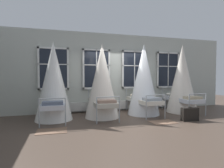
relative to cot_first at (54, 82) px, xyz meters
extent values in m
plane|color=#4C3D33|center=(2.54, -0.23, -1.28)|extent=(19.79, 19.79, 0.00)
cube|color=#B2B7AD|center=(2.54, 1.11, 0.37)|extent=(10.89, 0.10, 3.31)
cube|color=black|center=(-0.03, 1.00, 0.51)|extent=(1.17, 0.02, 1.66)
cube|color=silver|center=(-0.03, 1.00, -0.29)|extent=(1.17, 0.06, 0.07)
cube|color=silver|center=(-0.03, 1.00, 1.31)|extent=(1.17, 0.06, 0.07)
cube|color=silver|center=(-0.57, 1.00, 0.51)|extent=(0.07, 0.06, 1.66)
cube|color=silver|center=(0.52, 1.00, 0.51)|extent=(0.07, 0.06, 1.66)
cube|color=silver|center=(-0.03, 1.00, 0.51)|extent=(0.04, 0.06, 1.66)
cube|color=silver|center=(-0.03, 1.00, 0.68)|extent=(1.17, 0.06, 0.04)
cube|color=black|center=(1.69, 1.00, 0.51)|extent=(1.17, 0.02, 1.66)
cube|color=silver|center=(1.69, 1.00, -0.29)|extent=(1.17, 0.06, 0.07)
cube|color=silver|center=(1.69, 1.00, 1.31)|extent=(1.17, 0.06, 0.07)
cube|color=silver|center=(1.14, 1.00, 0.51)|extent=(0.07, 0.06, 1.66)
cube|color=silver|center=(2.23, 1.00, 0.51)|extent=(0.07, 0.06, 1.66)
cube|color=silver|center=(1.69, 1.00, 0.51)|extent=(0.04, 0.06, 1.66)
cube|color=silver|center=(1.69, 1.00, 0.68)|extent=(1.17, 0.06, 0.04)
cube|color=black|center=(3.40, 1.00, 0.51)|extent=(1.17, 0.02, 1.66)
cube|color=silver|center=(3.40, 1.00, -0.29)|extent=(1.17, 0.06, 0.07)
cube|color=silver|center=(3.40, 1.00, 1.31)|extent=(1.17, 0.06, 0.07)
cube|color=silver|center=(2.85, 1.00, 0.51)|extent=(0.07, 0.06, 1.66)
cube|color=silver|center=(3.94, 1.00, 0.51)|extent=(0.07, 0.06, 1.66)
cube|color=silver|center=(3.40, 1.00, 0.51)|extent=(0.04, 0.06, 1.66)
cube|color=silver|center=(3.40, 1.00, 0.68)|extent=(1.17, 0.06, 0.04)
cube|color=black|center=(5.11, 1.00, 0.51)|extent=(1.17, 0.02, 1.66)
cube|color=silver|center=(5.11, 1.00, -0.29)|extent=(1.17, 0.06, 0.07)
cube|color=silver|center=(5.11, 1.00, 1.31)|extent=(1.17, 0.06, 0.07)
cube|color=silver|center=(4.56, 1.00, 0.51)|extent=(0.07, 0.06, 1.66)
cube|color=silver|center=(5.65, 1.00, 0.51)|extent=(0.07, 0.06, 1.66)
cube|color=silver|center=(5.11, 1.00, 0.51)|extent=(0.04, 0.06, 1.66)
cube|color=silver|center=(5.11, 1.00, 0.68)|extent=(1.17, 0.06, 0.04)
cube|color=silver|center=(2.54, 0.98, -1.03)|extent=(5.73, 0.10, 0.36)
cylinder|color=#9EA3A8|center=(-0.35, 0.92, -0.80)|extent=(0.04, 0.04, 0.97)
cylinder|color=#9EA3A8|center=(0.38, 0.91, -0.80)|extent=(0.04, 0.04, 0.97)
cylinder|color=#9EA3A8|center=(-0.38, -0.91, -0.86)|extent=(0.04, 0.04, 0.84)
cylinder|color=#9EA3A8|center=(0.35, -0.92, -0.86)|extent=(0.04, 0.04, 0.84)
cylinder|color=#9EA3A8|center=(-0.37, 0.01, -0.81)|extent=(0.07, 1.83, 0.03)
cylinder|color=#9EA3A8|center=(0.37, -0.01, -0.81)|extent=(0.07, 1.83, 0.03)
cylinder|color=#9EA3A8|center=(0.02, 0.91, -0.31)|extent=(0.74, 0.05, 0.03)
cylinder|color=#9EA3A8|center=(-0.02, -0.92, -0.44)|extent=(0.74, 0.05, 0.03)
cube|color=silver|center=(0.00, 0.00, -0.74)|extent=(0.79, 1.86, 0.15)
ellipsoid|color=beige|center=(0.01, 0.67, -0.59)|extent=(0.58, 0.41, 0.14)
cube|color=slate|center=(-0.01, -0.66, -0.61)|extent=(0.62, 0.37, 0.10)
cone|color=white|center=(0.00, 0.00, 0.05)|extent=(1.26, 1.26, 2.66)
cylinder|color=#9EA3A8|center=(1.32, 0.86, -0.80)|extent=(0.04, 0.04, 0.97)
cylinder|color=#9EA3A8|center=(2.06, 0.84, -0.80)|extent=(0.04, 0.04, 0.97)
cylinder|color=#9EA3A8|center=(1.29, -0.97, -0.86)|extent=(0.04, 0.04, 0.84)
cylinder|color=#9EA3A8|center=(2.03, -0.99, -0.86)|extent=(0.04, 0.04, 0.84)
cylinder|color=#9EA3A8|center=(1.31, -0.06, -0.81)|extent=(0.06, 1.83, 0.03)
cylinder|color=#9EA3A8|center=(2.04, -0.07, -0.81)|extent=(0.06, 1.83, 0.03)
cylinder|color=#9EA3A8|center=(1.69, 0.85, -0.31)|extent=(0.74, 0.04, 0.03)
cylinder|color=#9EA3A8|center=(1.66, -0.98, -0.44)|extent=(0.74, 0.04, 0.03)
cube|color=#B7B2A3|center=(1.68, -0.07, -0.74)|extent=(0.79, 1.86, 0.15)
ellipsoid|color=#B7B2A3|center=(1.69, 0.61, -0.59)|extent=(0.58, 0.41, 0.14)
cube|color=gray|center=(1.66, -0.72, -0.61)|extent=(0.62, 0.37, 0.10)
cone|color=silver|center=(1.68, -0.07, 0.05)|extent=(1.26, 1.26, 2.67)
cylinder|color=#9EA3A8|center=(2.98, 0.90, -0.80)|extent=(0.04, 0.04, 0.97)
cylinder|color=#9EA3A8|center=(3.71, 0.92, -0.80)|extent=(0.04, 0.04, 0.97)
cylinder|color=#9EA3A8|center=(3.01, -0.93, -0.86)|extent=(0.04, 0.04, 0.84)
cylinder|color=#9EA3A8|center=(3.75, -0.91, -0.86)|extent=(0.04, 0.04, 0.84)
cylinder|color=#9EA3A8|center=(2.99, -0.01, -0.81)|extent=(0.07, 1.83, 0.03)
cylinder|color=#9EA3A8|center=(3.73, 0.00, -0.81)|extent=(0.07, 1.83, 0.03)
cylinder|color=#9EA3A8|center=(3.35, 0.91, -0.31)|extent=(0.74, 0.05, 0.03)
cylinder|color=#9EA3A8|center=(3.38, -0.92, -0.44)|extent=(0.74, 0.05, 0.03)
cube|color=silver|center=(3.36, 0.00, -0.74)|extent=(0.79, 1.86, 0.15)
ellipsoid|color=beige|center=(3.35, 0.67, -0.59)|extent=(0.58, 0.41, 0.14)
cube|color=#8C939E|center=(3.37, -0.66, -0.61)|extent=(0.62, 0.37, 0.10)
cone|color=white|center=(3.36, 0.00, 0.09)|extent=(1.26, 1.26, 2.75)
cylinder|color=#9EA3A8|center=(4.72, 0.86, -0.80)|extent=(0.04, 0.04, 0.97)
cylinder|color=#9EA3A8|center=(5.46, 0.85, -0.80)|extent=(0.04, 0.04, 0.97)
cylinder|color=#9EA3A8|center=(4.70, -0.97, -0.86)|extent=(0.04, 0.04, 0.84)
cylinder|color=#9EA3A8|center=(5.44, -0.98, -0.86)|extent=(0.04, 0.04, 0.84)
cylinder|color=#9EA3A8|center=(4.71, -0.05, -0.81)|extent=(0.05, 1.83, 0.03)
cylinder|color=#9EA3A8|center=(5.45, -0.06, -0.81)|extent=(0.05, 1.83, 0.03)
cylinder|color=#9EA3A8|center=(5.09, 0.86, -0.31)|extent=(0.74, 0.04, 0.03)
cylinder|color=#9EA3A8|center=(5.07, -0.97, -0.44)|extent=(0.74, 0.04, 0.03)
cube|color=silver|center=(5.08, -0.06, -0.74)|extent=(0.77, 1.86, 0.15)
ellipsoid|color=silver|center=(5.09, 0.62, -0.59)|extent=(0.57, 0.41, 0.14)
cube|color=tan|center=(5.07, -0.71, -0.61)|extent=(0.62, 0.37, 0.10)
cone|color=silver|center=(5.08, -0.06, 0.11)|extent=(1.26, 1.26, 2.78)
cube|color=brown|center=(-0.03, -1.35, -1.28)|extent=(0.81, 0.58, 0.01)
cube|color=brown|center=(3.40, -1.35, -1.28)|extent=(0.82, 0.58, 0.01)
cube|color=black|center=(4.37, -1.42, -1.06)|extent=(0.58, 0.25, 0.44)
cube|color=tan|center=(4.38, -1.32, -1.06)|extent=(0.50, 0.06, 0.03)
torus|color=black|center=(4.37, -1.42, -0.83)|extent=(0.16, 0.16, 0.02)
camera|label=1|loc=(0.18, -6.48, 0.20)|focal=29.14mm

